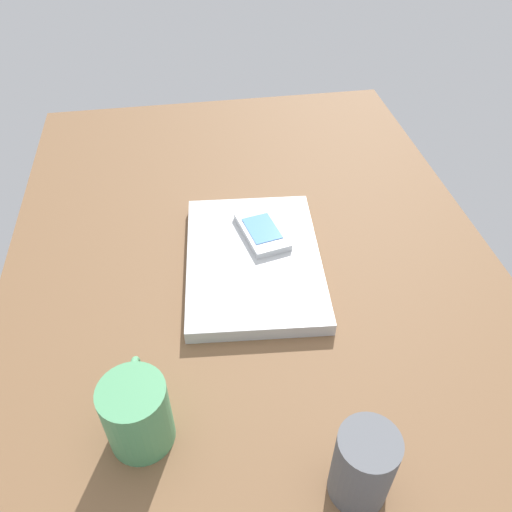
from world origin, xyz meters
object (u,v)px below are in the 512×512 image
(laptop_closed, at_px, (256,260))
(coffee_mug, at_px, (137,413))
(cell_phone_on_laptop, at_px, (262,231))
(pen_cup, at_px, (363,466))

(laptop_closed, relative_size, coffee_mug, 2.68)
(cell_phone_on_laptop, relative_size, coffee_mug, 1.08)
(laptop_closed, distance_m, pen_cup, 0.38)
(cell_phone_on_laptop, bearing_deg, laptop_closed, 160.05)
(pen_cup, bearing_deg, laptop_closed, 8.34)
(laptop_closed, bearing_deg, coffee_mug, 151.04)
(laptop_closed, bearing_deg, cell_phone_on_laptop, -15.05)
(cell_phone_on_laptop, distance_m, pen_cup, 0.42)
(cell_phone_on_laptop, relative_size, pen_cup, 1.16)
(coffee_mug, relative_size, pen_cup, 1.07)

